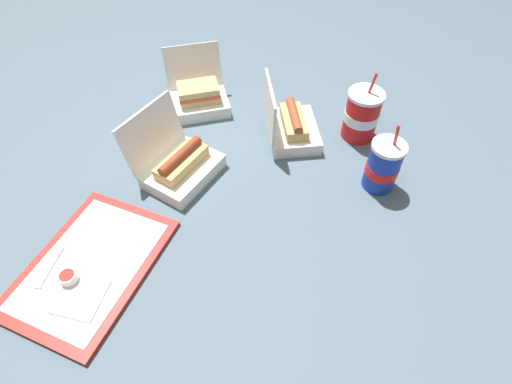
# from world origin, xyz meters

# --- Properties ---
(ground_plane) EXTENTS (3.20, 3.20, 0.00)m
(ground_plane) POSITION_xyz_m (0.00, 0.00, 0.00)
(ground_plane) COLOR #4C6070
(food_tray) EXTENTS (0.39, 0.28, 0.01)m
(food_tray) POSITION_xyz_m (-0.36, 0.25, 0.01)
(food_tray) COLOR red
(food_tray) RESTS_ON ground_plane
(ketchup_cup) EXTENTS (0.04, 0.04, 0.02)m
(ketchup_cup) POSITION_xyz_m (-0.41, 0.26, 0.03)
(ketchup_cup) COLOR white
(ketchup_cup) RESTS_ON food_tray
(napkin_stack) EXTENTS (0.12, 0.12, 0.00)m
(napkin_stack) POSITION_xyz_m (-0.43, 0.21, 0.02)
(napkin_stack) COLOR white
(napkin_stack) RESTS_ON food_tray
(plastic_fork) EXTENTS (0.11, 0.04, 0.00)m
(plastic_fork) POSITION_xyz_m (-0.40, 0.33, 0.02)
(plastic_fork) COLOR white
(plastic_fork) RESTS_ON food_tray
(clamshell_hotdog_right) EXTENTS (0.24, 0.23, 0.18)m
(clamshell_hotdog_right) POSITION_xyz_m (0.26, 0.01, 0.04)
(clamshell_hotdog_right) COLOR white
(clamshell_hotdog_right) RESTS_ON ground_plane
(clamshell_sandwich_center) EXTENTS (0.26, 0.25, 0.17)m
(clamshell_sandwich_center) POSITION_xyz_m (0.27, 0.33, 0.04)
(clamshell_sandwich_center) COLOR white
(clamshell_sandwich_center) RESTS_ON ground_plane
(clamshell_hotdog_corner) EXTENTS (0.22, 0.21, 0.19)m
(clamshell_hotdog_corner) POSITION_xyz_m (-0.02, 0.22, 0.04)
(clamshell_hotdog_corner) COLOR white
(clamshell_hotdog_corner) RESTS_ON ground_plane
(soda_cup_left) EXTENTS (0.09, 0.09, 0.20)m
(soda_cup_left) POSITION_xyz_m (0.19, -0.28, 0.07)
(soda_cup_left) COLOR #1938B7
(soda_cup_left) RESTS_ON ground_plane
(soda_cup_right) EXTENTS (0.10, 0.10, 0.21)m
(soda_cup_right) POSITION_xyz_m (0.36, -0.17, 0.08)
(soda_cup_right) COLOR red
(soda_cup_right) RESTS_ON ground_plane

